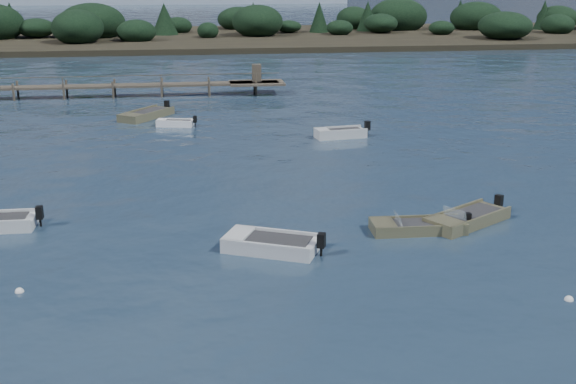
{
  "coord_description": "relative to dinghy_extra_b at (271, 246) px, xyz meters",
  "views": [
    {
      "loc": [
        -2.15,
        -18.31,
        11.15
      ],
      "look_at": [
        2.27,
        14.0,
        1.0
      ],
      "focal_mm": 45.0,
      "sensor_mm": 36.0,
      "label": 1
    }
  ],
  "objects": [
    {
      "name": "ground",
      "position": [
        -0.92,
        50.74,
        -0.17
      ],
      "size": [
        400.0,
        400.0,
        0.0
      ],
      "primitive_type": "plane",
      "color": "#182738",
      "rests_on": "ground"
    },
    {
      "name": "dinghy_extra_b",
      "position": [
        0.0,
        0.0,
        0.0
      ],
      "size": [
        4.26,
        3.28,
        1.23
      ],
      "color": "#B8BCC0",
      "rests_on": "ground"
    },
    {
      "name": "dinghy_mid_white_b",
      "position": [
        9.2,
        1.98,
        -0.01
      ],
      "size": [
        4.61,
        3.77,
        1.18
      ],
      "color": "brown",
      "rests_on": "ground"
    },
    {
      "name": "dinghy_mid_white_a",
      "position": [
        6.67,
        1.35,
        -0.03
      ],
      "size": [
        4.46,
        1.68,
        1.04
      ],
      "color": "brown",
      "rests_on": "ground"
    },
    {
      "name": "tender_far_white",
      "position": [
        -4.24,
        25.24,
        -0.02
      ],
      "size": [
        3.02,
        1.58,
        1.01
      ],
      "color": "white",
      "rests_on": "ground"
    },
    {
      "name": "dinghy_extra_a",
      "position": [
        -6.5,
        28.64,
        -0.01
      ],
      "size": [
        4.29,
        5.03,
        1.19
      ],
      "color": "brown",
      "rests_on": "ground"
    },
    {
      "name": "tender_far_grey_b",
      "position": [
        7.08,
        19.95,
        0.02
      ],
      "size": [
        3.93,
        1.83,
        1.32
      ],
      "color": "#B8BCC0",
      "rests_on": "ground"
    },
    {
      "name": "buoy_b",
      "position": [
        9.84,
        -6.07,
        -0.17
      ],
      "size": [
        0.32,
        0.32,
        0.32
      ],
      "primitive_type": "sphere",
      "color": "silver",
      "rests_on": "ground"
    },
    {
      "name": "buoy_c",
      "position": [
        -9.44,
        -2.77,
        -0.17
      ],
      "size": [
        0.32,
        0.32,
        0.32
      ],
      "primitive_type": "sphere",
      "color": "silver",
      "rests_on": "ground"
    },
    {
      "name": "far_headland",
      "position": [
        24.08,
        90.74,
        1.8
      ],
      "size": [
        190.0,
        40.0,
        5.8
      ],
      "color": "black",
      "rests_on": "ground"
    }
  ]
}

